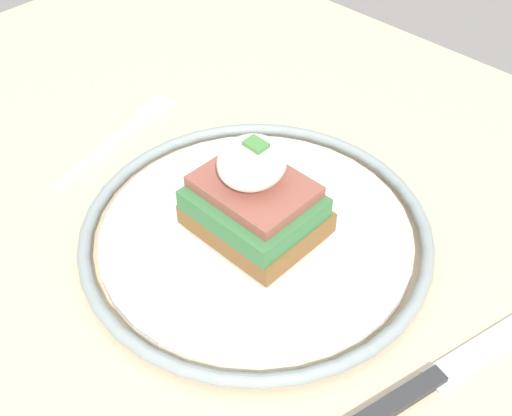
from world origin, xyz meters
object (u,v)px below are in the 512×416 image
object	(u,v)px
plate	(256,233)
sandwich	(254,197)
knife	(431,381)
fork	(122,135)

from	to	relation	value
plate	sandwich	bearing A→B (deg)	-156.57
knife	sandwich	bearing A→B (deg)	175.69
plate	sandwich	size ratio (longest dim) A/B	2.90
sandwich	plate	bearing A→B (deg)	23.43
plate	sandwich	world-z (taller)	sandwich
fork	knife	bearing A→B (deg)	-3.61
plate	knife	world-z (taller)	plate
sandwich	fork	size ratio (longest dim) A/B	0.61
sandwich	knife	bearing A→B (deg)	-4.31
sandwich	knife	world-z (taller)	sandwich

